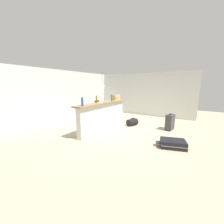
{
  "coord_description": "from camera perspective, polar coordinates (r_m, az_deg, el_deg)",
  "views": [
    {
      "loc": [
        -5.02,
        -2.73,
        1.77
      ],
      "look_at": [
        0.09,
        0.51,
        0.61
      ],
      "focal_mm": 22.21,
      "sensor_mm": 36.0,
      "label": 1
    }
  ],
  "objects": [
    {
      "name": "partition_half_wall",
      "position": [
        5.61,
        -3.38,
        -1.83
      ],
      "size": [
        2.8,
        0.2,
        1.07
      ],
      "primitive_type": "cube",
      "color": "silver",
      "rests_on": "ground_plane"
    },
    {
      "name": "duffel_bag_black",
      "position": [
        6.28,
        8.35,
        -4.16
      ],
      "size": [
        0.56,
        0.46,
        0.34
      ],
      "color": "black",
      "rests_on": "ground_plane"
    },
    {
      "name": "pendant_lamp",
      "position": [
        7.56,
        -4.11,
        11.0
      ],
      "size": [
        0.34,
        0.34,
        0.83
      ],
      "color": "black"
    },
    {
      "name": "wall_back",
      "position": [
        7.67,
        -16.71,
        6.57
      ],
      "size": [
        6.6,
        0.1,
        2.5
      ],
      "primitive_type": "cube",
      "color": "silver",
      "rests_on": "ground_plane"
    },
    {
      "name": "bottle_blue",
      "position": [
        4.51,
        -12.15,
        4.15
      ],
      "size": [
        0.07,
        0.07,
        0.27
      ],
      "primitive_type": "cylinder",
      "color": "#284C89",
      "rests_on": "bar_countertop"
    },
    {
      "name": "dining_table",
      "position": [
        7.71,
        -3.82,
        2.5
      ],
      "size": [
        1.1,
        0.8,
        0.74
      ],
      "color": "#4C331E",
      "rests_on": "ground_plane"
    },
    {
      "name": "bar_countertop",
      "position": [
        5.51,
        -3.44,
        3.87
      ],
      "size": [
        2.96,
        0.4,
        0.05
      ],
      "primitive_type": "cube",
      "color": "#93704C",
      "rests_on": "partition_half_wall"
    },
    {
      "name": "bottle_green",
      "position": [
        5.83,
        -0.2,
        5.89
      ],
      "size": [
        0.06,
        0.06,
        0.28
      ],
      "primitive_type": "cylinder",
      "color": "#2D6B38",
      "rests_on": "bar_countertop"
    },
    {
      "name": "bottle_amber",
      "position": [
        5.12,
        -6.35,
        5.14
      ],
      "size": [
        0.06,
        0.06,
        0.28
      ],
      "primitive_type": "cylinder",
      "color": "#9E661E",
      "rests_on": "bar_countertop"
    },
    {
      "name": "suitcase_flat_black",
      "position": [
        4.48,
        23.76,
        -11.83
      ],
      "size": [
        0.68,
        0.89,
        0.22
      ],
      "color": "black",
      "rests_on": "ground_plane"
    },
    {
      "name": "ground_plane",
      "position": [
        5.99,
        3.69,
        -6.56
      ],
      "size": [
        13.0,
        13.0,
        0.05
      ],
      "primitive_type": "cube",
      "color": "#BCAD8E"
    },
    {
      "name": "dining_chair_far_side",
      "position": [
        8.07,
        -6.85,
        1.89
      ],
      "size": [
        0.45,
        0.45,
        0.93
      ],
      "color": "black",
      "rests_on": "ground_plane"
    },
    {
      "name": "bottle_clear",
      "position": [
        6.59,
        2.87,
        6.3
      ],
      "size": [
        0.08,
        0.08,
        0.24
      ],
      "primitive_type": "cylinder",
      "color": "silver",
      "rests_on": "bar_countertop"
    },
    {
      "name": "grocery_bag",
      "position": [
        6.26,
        1.29,
        5.98
      ],
      "size": [
        0.26,
        0.18,
        0.22
      ],
      "primitive_type": "cube",
      "color": "tan",
      "rests_on": "bar_countertop"
    },
    {
      "name": "suitcase_upright_charcoal",
      "position": [
        6.04,
        22.76,
        -3.77
      ],
      "size": [
        0.47,
        0.31,
        0.67
      ],
      "color": "#38383D",
      "rests_on": "ground_plane"
    },
    {
      "name": "dining_chair_near_partition",
      "position": [
        7.4,
        -0.49,
        1.15
      ],
      "size": [
        0.43,
        0.43,
        0.93
      ],
      "color": "black",
      "rests_on": "ground_plane"
    },
    {
      "name": "wall_right",
      "position": [
        8.64,
        11.88,
        7.23
      ],
      "size": [
        0.1,
        6.0,
        2.5
      ],
      "primitive_type": "cube",
      "color": "silver",
      "rests_on": "ground_plane"
    }
  ]
}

